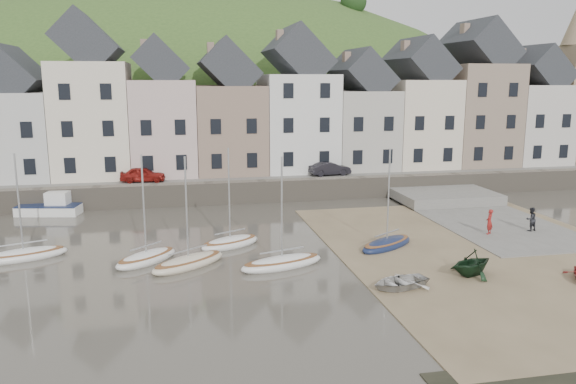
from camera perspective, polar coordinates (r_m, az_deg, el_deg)
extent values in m
plane|color=#423E34|center=(31.31, 2.22, -7.53)|extent=(160.00, 160.00, 0.00)
cube|color=#355421|center=(61.89, -4.84, 2.61)|extent=(90.00, 30.00, 1.50)
cube|color=slate|center=(50.51, -3.30, 1.57)|extent=(70.00, 7.00, 0.10)
cube|color=slate|center=(47.22, -2.68, 0.08)|extent=(70.00, 1.20, 1.80)
cube|color=#736346|center=(35.46, 19.85, -5.89)|extent=(18.00, 26.00, 0.06)
cube|color=slate|center=(44.07, 18.94, -2.47)|extent=(8.00, 18.00, 0.12)
ellipsoid|color=#355421|center=(93.14, -9.79, -6.38)|extent=(134.40, 84.00, 84.00)
cylinder|color=#382619|center=(78.58, -23.41, 16.22)|extent=(0.50, 0.50, 3.00)
cylinder|color=#382619|center=(81.14, -12.68, 16.67)|extent=(0.50, 0.50, 3.00)
cylinder|color=#382619|center=(80.23, -2.20, 16.99)|extent=(0.50, 0.50, 3.00)
sphere|color=#213D19|center=(80.51, -2.22, 18.76)|extent=(3.60, 3.60, 3.60)
cylinder|color=#382619|center=(82.09, 6.58, 16.80)|extent=(0.50, 0.50, 3.00)
sphere|color=#213D19|center=(82.37, 6.62, 18.53)|extent=(3.60, 3.60, 3.60)
cube|color=beige|center=(54.54, -25.35, 5.15)|extent=(5.80, 8.00, 7.50)
cube|color=beige|center=(53.32, -18.99, 6.85)|extent=(6.40, 8.00, 10.00)
cube|color=gray|center=(53.62, -21.34, 15.54)|extent=(0.60, 0.90, 1.40)
cube|color=#C2A8A1|center=(52.95, -12.40, 6.36)|extent=(5.60, 8.00, 8.50)
cube|color=gray|center=(52.87, -14.30, 13.95)|extent=(0.60, 0.90, 1.40)
cube|color=#856C5C|center=(53.22, -5.94, 6.32)|extent=(6.20, 8.00, 8.00)
cube|color=gray|center=(52.94, -7.82, 13.97)|extent=(0.60, 0.90, 1.40)
cube|color=silver|center=(54.19, 0.90, 7.00)|extent=(6.60, 8.00, 9.00)
cube|color=gray|center=(53.83, -0.85, 15.31)|extent=(0.60, 0.90, 1.40)
cube|color=#ADA89E|center=(55.93, 7.20, 6.27)|extent=(5.80, 8.00, 7.50)
cube|color=gray|center=(55.30, 5.91, 13.17)|extent=(0.60, 0.90, 1.40)
cube|color=beige|center=(58.07, 12.82, 6.76)|extent=(6.00, 8.00, 8.50)
cube|color=gray|center=(57.38, 11.74, 14.03)|extent=(0.60, 0.90, 1.40)
cube|color=gray|center=(60.86, 18.27, 7.38)|extent=(6.40, 8.00, 10.00)
cube|color=gray|center=(60.15, 17.40, 15.25)|extent=(0.60, 0.90, 1.40)
cube|color=beige|center=(64.19, 23.02, 6.34)|extent=(5.80, 8.00, 8.00)
cube|color=gray|center=(63.25, 22.40, 12.62)|extent=(0.60, 0.90, 1.40)
cube|color=#997F60|center=(67.28, 26.98, 7.91)|extent=(3.50, 3.50, 12.00)
ellipsoid|color=white|center=(35.80, -25.09, -5.85)|extent=(5.00, 3.05, 0.84)
ellipsoid|color=brown|center=(35.74, -25.12, -5.51)|extent=(4.60, 2.78, 0.20)
cylinder|color=#B2B5B7|center=(35.06, -25.51, -1.00)|extent=(0.10, 0.10, 5.60)
cylinder|color=#B2B5B7|center=(35.60, -25.19, -4.70)|extent=(2.50, 0.98, 0.08)
ellipsoid|color=white|center=(32.92, -14.08, -6.55)|extent=(4.04, 3.91, 0.84)
ellipsoid|color=brown|center=(32.85, -14.10, -6.19)|extent=(3.71, 3.59, 0.20)
cylinder|color=#B2B5B7|center=(32.12, -14.35, -1.28)|extent=(0.10, 0.10, 5.60)
cylinder|color=#B2B5B7|center=(32.70, -14.14, -5.30)|extent=(1.72, 1.61, 0.08)
ellipsoid|color=beige|center=(31.71, -10.00, -7.07)|extent=(4.70, 3.95, 0.84)
ellipsoid|color=brown|center=(31.64, -10.01, -6.69)|extent=(4.31, 3.62, 0.20)
cylinder|color=#B2B5B7|center=(30.87, -10.20, -1.61)|extent=(0.10, 0.10, 5.60)
cylinder|color=#B2B5B7|center=(31.48, -10.05, -5.78)|extent=(2.15, 1.57, 0.08)
ellipsoid|color=white|center=(35.01, -5.85, -5.18)|extent=(4.25, 3.17, 0.84)
ellipsoid|color=brown|center=(34.95, -5.86, -4.83)|extent=(3.90, 2.90, 0.20)
cylinder|color=#B2B5B7|center=(34.26, -5.96, -0.20)|extent=(0.10, 0.10, 5.60)
cylinder|color=#B2B5B7|center=(34.81, -5.88, -3.99)|extent=(1.99, 1.08, 0.08)
ellipsoid|color=white|center=(31.17, -0.62, -7.22)|extent=(5.12, 2.83, 0.84)
ellipsoid|color=brown|center=(31.10, -0.62, -6.84)|extent=(4.70, 2.59, 0.20)
cylinder|color=#B2B5B7|center=(30.32, -0.63, -1.66)|extent=(0.10, 0.10, 5.60)
cylinder|color=#B2B5B7|center=(30.93, -0.62, -5.90)|extent=(2.60, 0.84, 0.08)
ellipsoid|color=#152044|center=(35.07, 9.93, -5.26)|extent=(4.56, 3.69, 0.84)
ellipsoid|color=brown|center=(35.01, 9.94, -4.92)|extent=(4.18, 3.38, 0.20)
cylinder|color=#B2B5B7|center=(34.32, 10.11, -0.30)|extent=(0.10, 0.10, 5.60)
cylinder|color=#B2B5B7|center=(34.87, 9.97, -4.08)|extent=(2.10, 1.41, 0.08)
cube|color=white|center=(46.51, -22.99, -1.69)|extent=(4.87, 2.57, 0.70)
cube|color=#152044|center=(46.44, -23.02, -1.25)|extent=(4.79, 2.60, 0.08)
cube|color=white|center=(46.34, -22.21, -0.60)|extent=(1.82, 1.49, 1.00)
imported|color=beige|center=(28.54, 11.17, -8.87)|extent=(3.44, 2.81, 0.62)
imported|color=black|center=(31.08, 18.04, -6.77)|extent=(3.27, 3.05, 1.40)
imported|color=maroon|center=(39.25, 19.65, -2.84)|extent=(0.72, 0.70, 1.66)
imported|color=#212327|center=(41.11, 23.30, -2.53)|extent=(0.87, 0.74, 1.60)
imported|color=maroon|center=(48.97, -14.43, 1.72)|extent=(3.80, 1.77, 1.26)
imported|color=black|center=(50.80, 4.25, 2.36)|extent=(3.81, 1.69, 1.22)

